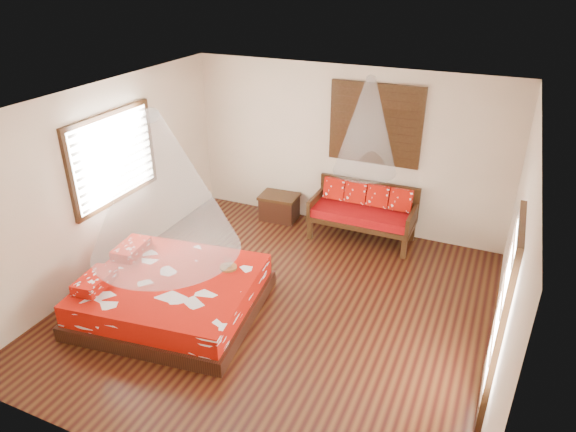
# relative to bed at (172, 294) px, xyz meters

# --- Properties ---
(room) EXTENTS (5.54, 5.54, 2.84)m
(room) POSITION_rel_bed_xyz_m (1.29, 0.63, 1.15)
(room) COLOR black
(room) RESTS_ON ground
(bed) EXTENTS (2.49, 2.30, 0.65)m
(bed) POSITION_rel_bed_xyz_m (0.00, 0.00, 0.00)
(bed) COLOR black
(bed) RESTS_ON floor
(daybed) EXTENTS (1.72, 0.77, 0.94)m
(daybed) POSITION_rel_bed_xyz_m (1.77, 3.01, 0.27)
(daybed) COLOR black
(daybed) RESTS_ON floor
(storage_chest) EXTENTS (0.71, 0.54, 0.47)m
(storage_chest) POSITION_rel_bed_xyz_m (0.18, 3.08, -0.01)
(storage_chest) COLOR black
(storage_chest) RESTS_ON floor
(shutter_panel) EXTENTS (1.52, 0.06, 1.32)m
(shutter_panel) POSITION_rel_bed_xyz_m (1.77, 3.35, 1.65)
(shutter_panel) COLOR black
(shutter_panel) RESTS_ON wall_back
(window_left) EXTENTS (0.10, 1.74, 1.34)m
(window_left) POSITION_rel_bed_xyz_m (-1.42, 0.83, 1.45)
(window_left) COLOR black
(window_left) RESTS_ON wall_left
(glazed_door) EXTENTS (0.08, 1.02, 2.16)m
(glazed_door) POSITION_rel_bed_xyz_m (4.01, 0.03, 0.82)
(glazed_door) COLOR black
(glazed_door) RESTS_ON floor
(wine_tray) EXTENTS (0.23, 0.23, 0.19)m
(wine_tray) POSITION_rel_bed_xyz_m (0.59, 0.53, 0.30)
(wine_tray) COLOR brown
(wine_tray) RESTS_ON bed
(mosquito_net_main) EXTENTS (1.88, 1.88, 1.80)m
(mosquito_net_main) POSITION_rel_bed_xyz_m (0.02, 0.00, 1.60)
(mosquito_net_main) COLOR white
(mosquito_net_main) RESTS_ON ceiling
(mosquito_net_daybed) EXTENTS (1.00, 1.00, 1.50)m
(mosquito_net_daybed) POSITION_rel_bed_xyz_m (1.77, 2.88, 1.75)
(mosquito_net_daybed) COLOR white
(mosquito_net_daybed) RESTS_ON ceiling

